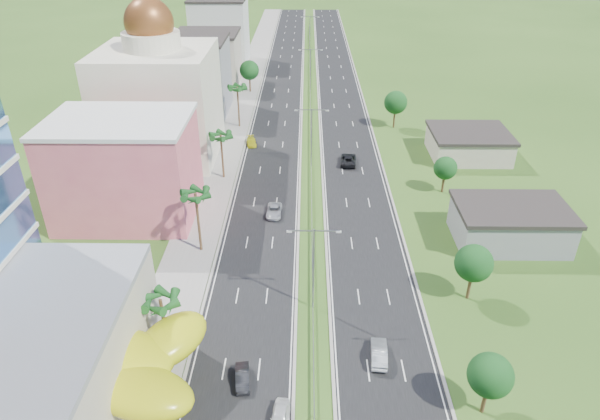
{
  "coord_description": "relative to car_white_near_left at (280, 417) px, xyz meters",
  "views": [
    {
      "loc": [
        -0.89,
        -39.91,
        41.97
      ],
      "look_at": [
        -1.69,
        21.25,
        7.0
      ],
      "focal_mm": 32.0,
      "sensor_mm": 36.0,
      "label": 1
    }
  ],
  "objects": [
    {
      "name": "leafy_tree_lfar",
      "position": [
        -12.3,
        101.48,
        4.85
      ],
      "size": [
        4.9,
        4.9,
        8.05
      ],
      "color": "#47301C",
      "rests_on": "ground"
    },
    {
      "name": "streetlight_median_b",
      "position": [
        3.2,
        16.48,
        6.02
      ],
      "size": [
        6.04,
        0.25,
        11.0
      ],
      "color": "gray",
      "rests_on": "ground"
    },
    {
      "name": "streetlight_median_e",
      "position": [
        3.2,
        146.48,
        6.02
      ],
      "size": [
        6.04,
        0.25,
        11.0
      ],
      "color": "gray",
      "rests_on": "ground"
    },
    {
      "name": "leafy_tree_rc",
      "position": [
        25.2,
        46.48,
        3.64
      ],
      "size": [
        3.85,
        3.85,
        6.33
      ],
      "color": "#47301C",
      "rests_on": "ground"
    },
    {
      "name": "leafy_tree_rb",
      "position": [
        22.2,
        18.48,
        4.45
      ],
      "size": [
        4.55,
        4.55,
        7.47
      ],
      "color": "#47301C",
      "rests_on": "ground"
    },
    {
      "name": "sidewalk_left",
      "position": [
        -13.8,
        96.48,
        -0.67
      ],
      "size": [
        7.0,
        260.0,
        0.12
      ],
      "primitive_type": "cube",
      "color": "gray",
      "rests_on": "ground"
    },
    {
      "name": "leafy_tree_ra",
      "position": [
        19.2,
        1.48,
        4.05
      ],
      "size": [
        4.2,
        4.2,
        6.9
      ],
      "color": "#47301C",
      "rests_on": "ground"
    },
    {
      "name": "midrise_beige",
      "position": [
        -23.8,
        108.48,
        5.77
      ],
      "size": [
        16.0,
        15.0,
        13.0
      ],
      "primitive_type": "cube",
      "color": "#B7A896",
      "rests_on": "ground"
    },
    {
      "name": "palm_tree_e",
      "position": [
        -12.3,
        76.48,
        7.58
      ],
      "size": [
        3.6,
        3.6,
        9.4
      ],
      "color": "#47301C",
      "rests_on": "ground"
    },
    {
      "name": "domed_building",
      "position": [
        -24.8,
        61.48,
        10.63
      ],
      "size": [
        20.0,
        20.0,
        28.7
      ],
      "color": "beige",
      "rests_on": "ground"
    },
    {
      "name": "ground",
      "position": [
        3.2,
        6.48,
        -0.73
      ],
      "size": [
        500.0,
        500.0,
        0.0
      ],
      "primitive_type": "plane",
      "color": "#2D5119",
      "rests_on": "ground"
    },
    {
      "name": "median_guardrail",
      "position": [
        3.2,
        78.47,
        -0.11
      ],
      "size": [
        0.1,
        216.06,
        0.76
      ],
      "color": "gray",
      "rests_on": "ground"
    },
    {
      "name": "road_right",
      "position": [
        10.7,
        96.48,
        -0.71
      ],
      "size": [
        11.0,
        260.0,
        0.04
      ],
      "primitive_type": "cube",
      "color": "black",
      "rests_on": "ground"
    },
    {
      "name": "palm_tree_c",
      "position": [
        -12.3,
        28.48,
        7.77
      ],
      "size": [
        3.6,
        3.6,
        9.6
      ],
      "color": "#47301C",
      "rests_on": "ground"
    },
    {
      "name": "midrise_white",
      "position": [
        -23.8,
        131.48,
        8.27
      ],
      "size": [
        16.0,
        15.0,
        18.0
      ],
      "primitive_type": "cube",
      "color": "silver",
      "rests_on": "ground"
    },
    {
      "name": "car_yellow_far_left",
      "position": [
        -8.76,
        66.31,
        -0.05
      ],
      "size": [
        2.52,
        4.63,
        1.27
      ],
      "primitive_type": "imported",
      "rotation": [
        0.0,
        0.0,
        0.17
      ],
      "color": "yellow",
      "rests_on": "road_left"
    },
    {
      "name": "palm_tree_d",
      "position": [
        -12.3,
        51.48,
        6.81
      ],
      "size": [
        3.6,
        3.6,
        8.6
      ],
      "color": "#47301C",
      "rests_on": "ground"
    },
    {
      "name": "streetlight_median_d",
      "position": [
        3.2,
        101.48,
        6.02
      ],
      "size": [
        6.04,
        0.25,
        11.0
      ],
      "color": "gray",
      "rests_on": "ground"
    },
    {
      "name": "streetlight_median_c",
      "position": [
        3.2,
        56.48,
        6.02
      ],
      "size": [
        6.04,
        0.25,
        11.0
      ],
      "color": "gray",
      "rests_on": "ground"
    },
    {
      "name": "car_white_near_left",
      "position": [
        0.0,
        0.0,
        0.0
      ],
      "size": [
        2.09,
        4.21,
        1.38
      ],
      "primitive_type": "imported",
      "rotation": [
        0.0,
        0.0,
        -0.12
      ],
      "color": "silver",
      "rests_on": "road_left"
    },
    {
      "name": "midrise_grey",
      "position": [
        -23.8,
        86.48,
        7.27
      ],
      "size": [
        16.0,
        15.0,
        16.0
      ],
      "primitive_type": "cube",
      "color": "gray",
      "rests_on": "ground"
    },
    {
      "name": "palm_tree_b",
      "position": [
        -12.3,
        8.48,
        6.33
      ],
      "size": [
        3.6,
        3.6,
        8.1
      ],
      "color": "#47301C",
      "rests_on": "ground"
    },
    {
      "name": "shed_near",
      "position": [
        31.2,
        31.48,
        1.77
      ],
      "size": [
        15.0,
        10.0,
        5.0
      ],
      "primitive_type": "cube",
      "color": "gray",
      "rests_on": "ground"
    },
    {
      "name": "leafy_tree_rd",
      "position": [
        21.2,
        76.48,
        4.85
      ],
      "size": [
        4.9,
        4.9,
        8.05
      ],
      "color": "#47301C",
      "rests_on": "ground"
    },
    {
      "name": "lime_canopy",
      "position": [
        -16.8,
        2.48,
        4.26
      ],
      "size": [
        18.0,
        15.0,
        7.4
      ],
      "color": "#BEC012",
      "rests_on": "ground"
    },
    {
      "name": "car_dark_left",
      "position": [
        -3.98,
        4.74,
        -0.04
      ],
      "size": [
        1.84,
        4.07,
        1.3
      ],
      "primitive_type": "imported",
      "rotation": [
        0.0,
        0.0,
        0.12
      ],
      "color": "black",
      "rests_on": "road_left"
    },
    {
      "name": "car_silver_right",
      "position": [
        10.14,
        8.17,
        0.09
      ],
      "size": [
        2.05,
        4.84,
        1.55
      ],
      "primitive_type": "imported",
      "rotation": [
        0.0,
        0.0,
        3.05
      ],
      "color": "#A5A8AC",
      "rests_on": "road_right"
    },
    {
      "name": "car_dark_far_right",
      "position": [
        10.13,
        57.56,
        0.13
      ],
      "size": [
        3.24,
        6.13,
        1.64
      ],
      "primitive_type": "imported",
      "rotation": [
        0.0,
        0.0,
        3.05
      ],
      "color": "black",
      "rests_on": "road_right"
    },
    {
      "name": "shed_far",
      "position": [
        33.2,
        61.48,
        1.47
      ],
      "size": [
        14.0,
        12.0,
        4.4
      ],
      "primitive_type": "cube",
      "color": "#B7A896",
      "rests_on": "ground"
    },
    {
      "name": "road_left",
      "position": [
        -4.3,
        96.48,
        -0.71
      ],
      "size": [
        11.0,
        260.0,
        0.04
      ],
      "primitive_type": "cube",
      "color": "black",
      "rests_on": "ground"
    },
    {
      "name": "car_silver_mid_left",
      "position": [
        -2.65,
        38.4,
        -0.01
      ],
      "size": [
        2.37,
        4.94,
        1.36
      ],
      "primitive_type": "imported",
      "rotation": [
        0.0,
        0.0,
        -0.02
      ],
      "color": "#9FA1A6",
      "rests_on": "road_left"
    },
    {
      "name": "pink_shophouse",
      "position": [
        -24.8,
        38.48,
        6.77
      ],
      "size": [
        20.0,
        15.0,
        15.0
      ],
      "primitive_type": "cube",
      "color": "#D6586C",
      "rests_on": "ground"
    }
  ]
}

